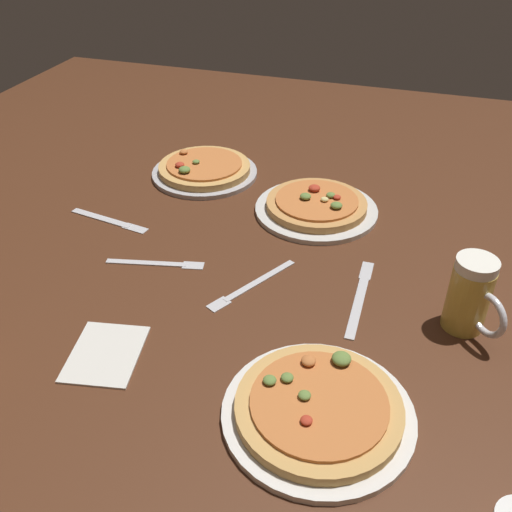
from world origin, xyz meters
TOP-DOWN VIEW (x-y plane):
  - ground_plane at (0.00, 0.00)m, footprint 2.40×2.40m
  - pizza_plate_near at (0.21, -0.35)m, footprint 0.29×0.29m
  - pizza_plate_far at (-0.26, 0.35)m, footprint 0.28×0.28m
  - pizza_plate_side at (0.07, 0.25)m, footprint 0.29×0.29m
  - beer_mug_amber at (0.42, -0.07)m, footprint 0.10×0.11m
  - napkin_folded at (-0.16, -0.33)m, footprint 0.14×0.17m
  - fork_left at (0.01, -0.08)m, footprint 0.12×0.21m
  - knife_right at (-0.38, 0.06)m, footprint 0.21×0.05m
  - fork_spare at (-0.20, -0.06)m, footprint 0.21×0.07m
  - knife_spare at (0.23, -0.04)m, footprint 0.02×0.24m

SIDE VIEW (x-z plane):
  - ground_plane at x=0.00m, z-range -0.03..0.00m
  - fork_left at x=0.01m, z-range 0.00..0.01m
  - knife_right at x=-0.38m, z-range 0.00..0.01m
  - fork_spare at x=-0.20m, z-range 0.00..0.01m
  - knife_spare at x=0.23m, z-range 0.00..0.01m
  - napkin_folded at x=-0.16m, z-range 0.00..0.01m
  - pizza_plate_side at x=0.07m, z-range -0.01..0.04m
  - pizza_plate_near at x=0.21m, z-range -0.01..0.04m
  - pizza_plate_far at x=-0.26m, z-range -0.01..0.04m
  - beer_mug_amber at x=0.42m, z-range 0.00..0.14m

